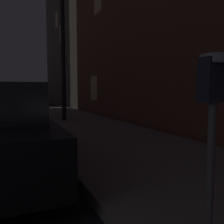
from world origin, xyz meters
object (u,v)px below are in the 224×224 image
object	(u,v)px
street_lamp	(63,23)
car_white	(0,100)
parking_meter	(213,106)
car_yellow_cab	(1,97)

from	to	relation	value
street_lamp	car_white	bearing A→B (deg)	108.63
parking_meter	street_lamp	world-z (taller)	street_lamp
car_white	parking_meter	bearing A→B (deg)	-84.15
car_yellow_cab	parking_meter	bearing A→B (deg)	-85.94
car_white	street_lamp	bearing A→B (deg)	-71.37
car_white	street_lamp	distance (m)	8.19
car_yellow_cab	car_white	bearing A→B (deg)	-89.99
parking_meter	car_white	size ratio (longest dim) A/B	0.34
parking_meter	car_yellow_cab	xyz separation A→B (m)	(-1.58, 22.20, -0.51)
parking_meter	car_white	xyz separation A→B (m)	(-1.58, 15.37, -0.52)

